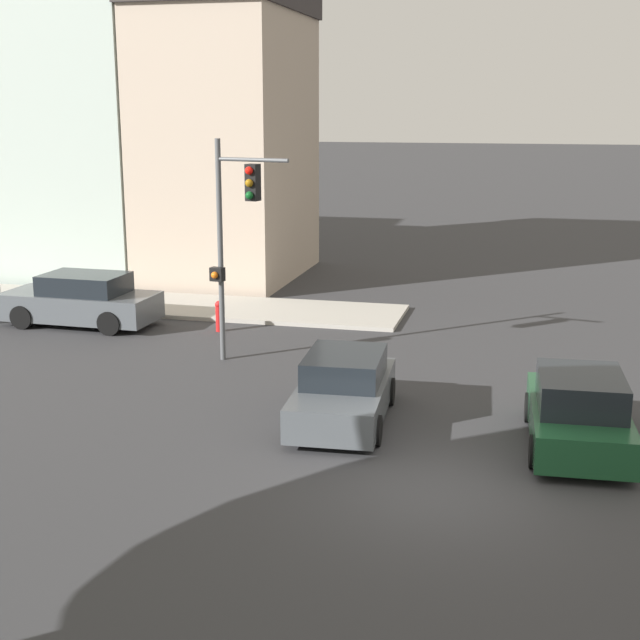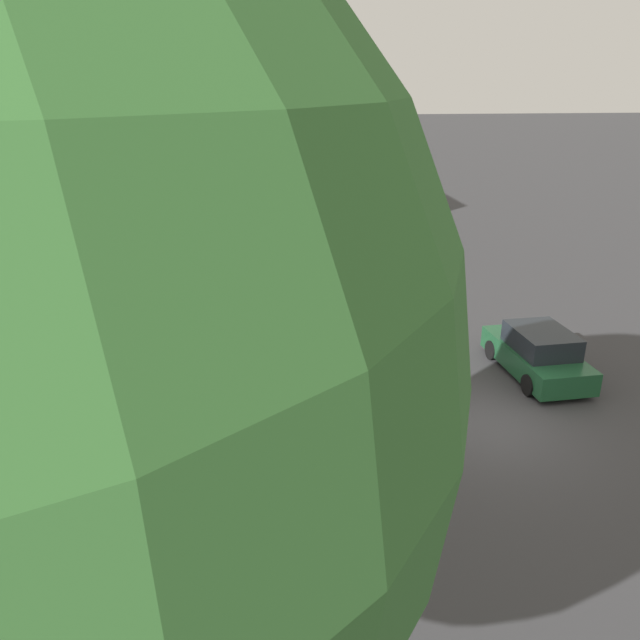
% 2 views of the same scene
% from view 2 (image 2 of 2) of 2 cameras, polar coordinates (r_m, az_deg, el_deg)
% --- Properties ---
extents(ground_plane, '(300.00, 300.00, 0.00)m').
position_cam_2_polar(ground_plane, '(17.27, 15.19, -9.02)').
color(ground_plane, '#333335').
extents(traffic_signal, '(0.53, 2.15, 5.69)m').
position_cam_2_polar(traffic_signal, '(20.95, -6.05, 7.74)').
color(traffic_signal, '#515456').
rests_on(traffic_signal, ground_plane).
extents(crossing_car_0, '(4.10, 2.05, 1.51)m').
position_cam_2_polar(crossing_car_0, '(20.03, 19.26, -2.91)').
color(crossing_car_0, '#194728').
rests_on(crossing_car_0, ground_plane).
extents(crossing_car_1, '(4.11, 2.06, 1.43)m').
position_cam_2_polar(crossing_car_1, '(18.85, 5.67, -3.38)').
color(crossing_car_1, '#4C5156').
rests_on(crossing_car_1, ground_plane).
extents(parked_car_0, '(2.13, 4.70, 1.58)m').
position_cam_2_polar(parked_car_0, '(24.94, -19.53, 1.89)').
color(parked_car_0, '#4C5156').
rests_on(parked_car_0, ground_plane).
extents(fire_hydrant, '(0.22, 0.22, 0.92)m').
position_cam_2_polar(fire_hydrant, '(24.66, -9.56, 1.99)').
color(fire_hydrant, red).
rests_on(fire_hydrant, ground_plane).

